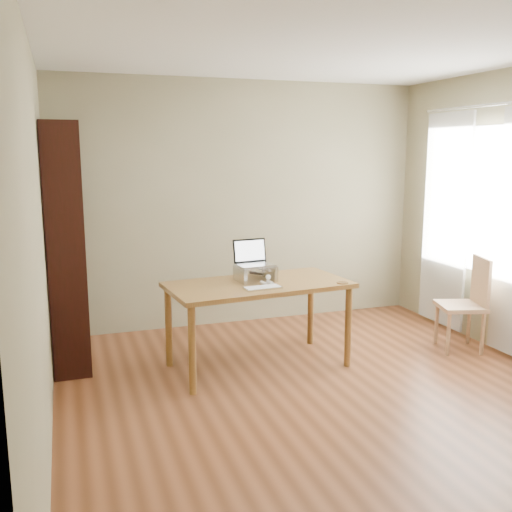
# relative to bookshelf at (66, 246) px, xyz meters

# --- Properties ---
(room) EXTENTS (4.04, 4.54, 2.64)m
(room) POSITION_rel_bookshelf_xyz_m (1.86, -1.54, 0.25)
(room) COLOR #5B3018
(room) RESTS_ON ground
(bookshelf) EXTENTS (0.30, 0.90, 2.10)m
(bookshelf) POSITION_rel_bookshelf_xyz_m (0.00, 0.00, 0.00)
(bookshelf) COLOR black
(bookshelf) RESTS_ON ground
(curtains) EXTENTS (0.03, 1.90, 2.25)m
(curtains) POSITION_rel_bookshelf_xyz_m (3.75, -0.75, 0.12)
(curtains) COLOR white
(curtains) RESTS_ON ground
(desk) EXTENTS (1.61, 0.92, 0.75)m
(desk) POSITION_rel_bookshelf_xyz_m (1.54, -0.64, -0.39)
(desk) COLOR brown
(desk) RESTS_ON ground
(laptop_stand) EXTENTS (0.32, 0.25, 0.13)m
(laptop_stand) POSITION_rel_bookshelf_xyz_m (1.54, -0.56, -0.22)
(laptop_stand) COLOR silver
(laptop_stand) RESTS_ON desk
(laptop) EXTENTS (0.33, 0.29, 0.22)m
(laptop) POSITION_rel_bookshelf_xyz_m (1.54, -0.50, -0.11)
(laptop) COLOR silver
(laptop) RESTS_ON laptop_stand
(keyboard) EXTENTS (0.32, 0.16, 0.02)m
(keyboard) POSITION_rel_bookshelf_xyz_m (1.50, -0.86, -0.29)
(keyboard) COLOR silver
(keyboard) RESTS_ON desk
(coaster) EXTENTS (0.10, 0.10, 0.01)m
(coaster) POSITION_rel_bookshelf_xyz_m (2.22, -0.89, -0.30)
(coaster) COLOR brown
(coaster) RESTS_ON desk
(cat) EXTENTS (0.24, 0.48, 0.15)m
(cat) POSITION_rel_bookshelf_xyz_m (1.57, -0.53, -0.24)
(cat) COLOR #423B33
(cat) RESTS_ON desk
(chair) EXTENTS (0.49, 0.49, 0.89)m
(chair) POSITION_rel_bookshelf_xyz_m (3.55, -0.85, -0.57)
(chair) COLOR tan
(chair) RESTS_ON ground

